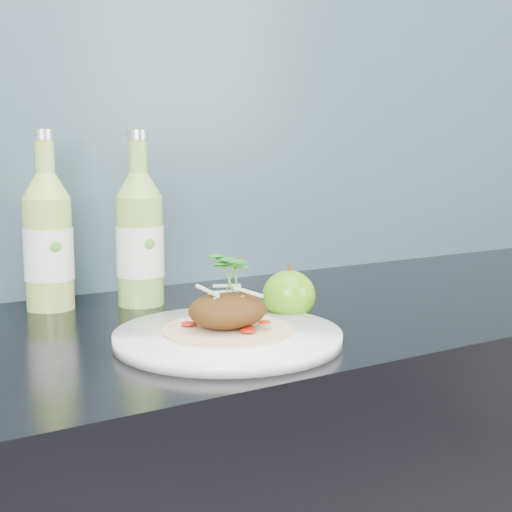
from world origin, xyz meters
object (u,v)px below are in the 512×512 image
Objects in this scene: dinner_plate at (228,337)px; cider_bottle_right at (140,239)px; cider_bottle_left at (48,242)px; green_apple at (289,295)px.

dinner_plate is 0.29m from cider_bottle_right.
cider_bottle_left is (-0.14, 0.32, 0.10)m from dinner_plate.
cider_bottle_left reaches higher than dinner_plate.
cider_bottle_left is 1.00× the size of cider_bottle_right.
cider_bottle_left reaches higher than green_apple.
dinner_plate is 1.08× the size of cider_bottle_right.
dinner_plate is 1.08× the size of cider_bottle_left.
cider_bottle_right is at bearing 123.53° from green_apple.
cider_bottle_right is (-0.14, 0.21, 0.07)m from green_apple.
cider_bottle_left is at bearing 157.12° from cider_bottle_right.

